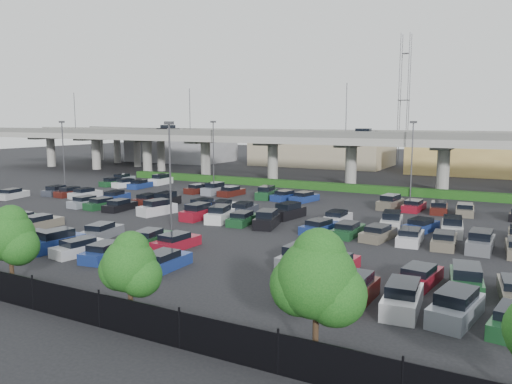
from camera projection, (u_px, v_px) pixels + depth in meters
ground at (217, 216)px, 54.82m from camera, size 280.00×280.00×0.00m
overpass at (321, 141)px, 81.87m from camera, size 150.00×13.00×15.80m
on_ramp at (128, 136)px, 115.80m from camera, size 50.93×30.13×8.80m
hedge at (305, 185)px, 76.54m from camera, size 66.00×1.60×1.10m
parked_cars at (198, 216)px, 51.41m from camera, size 63.03×41.57×1.67m
light_poles at (195, 157)px, 57.61m from camera, size 66.90×48.38×10.30m
distant_buildings at (430, 153)px, 102.37m from camera, size 138.00×24.00×9.00m
comm_tower at (404, 97)px, 115.22m from camera, size 2.40×2.40×30.00m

